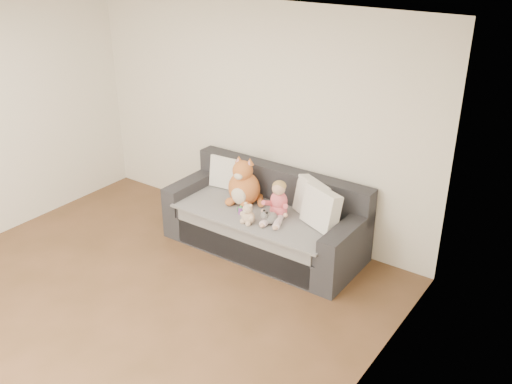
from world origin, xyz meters
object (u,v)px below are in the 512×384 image
sofa (266,222)px  sippy_cup (241,209)px  teddy_bear (248,215)px  toddler (278,203)px  plush_cat (244,186)px

sofa → sippy_cup: sofa is taller
sofa → teddy_bear: 0.46m
toddler → plush_cat: (-0.50, 0.09, 0.03)m
sippy_cup → sofa: bearing=59.4°
toddler → sippy_cup: bearing=-171.2°
plush_cat → sippy_cup: plush_cat is taller
toddler → teddy_bear: 0.35m
plush_cat → teddy_bear: 0.50m
plush_cat → toddler: bearing=-16.9°
sippy_cup → teddy_bear: bearing=-35.0°
sofa → sippy_cup: (-0.15, -0.26, 0.22)m
teddy_bear → sippy_cup: size_ratio=2.27×
plush_cat → sippy_cup: size_ratio=5.43×
toddler → sippy_cup: toddler is taller
sofa → plush_cat: 0.47m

